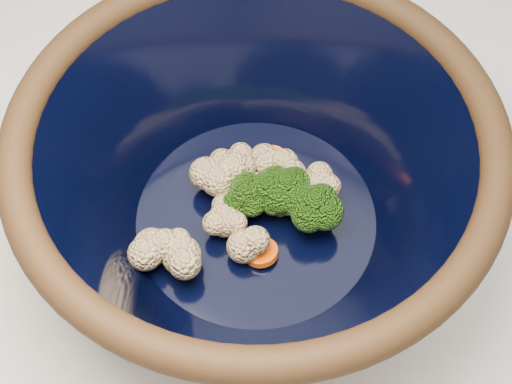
% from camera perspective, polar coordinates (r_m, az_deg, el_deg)
% --- Properties ---
extents(counter, '(1.20, 1.20, 0.90)m').
position_cam_1_polar(counter, '(1.09, 2.31, -13.91)').
color(counter, white).
rests_on(counter, ground).
extents(mixing_bowl, '(0.47, 0.47, 0.17)m').
position_cam_1_polar(mixing_bowl, '(0.59, 0.00, 0.87)').
color(mixing_bowl, black).
rests_on(mixing_bowl, counter).
extents(vegetable_pile, '(0.13, 0.17, 0.05)m').
position_cam_1_polar(vegetable_pile, '(0.62, 0.00, -0.56)').
color(vegetable_pile, '#608442').
rests_on(vegetable_pile, mixing_bowl).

